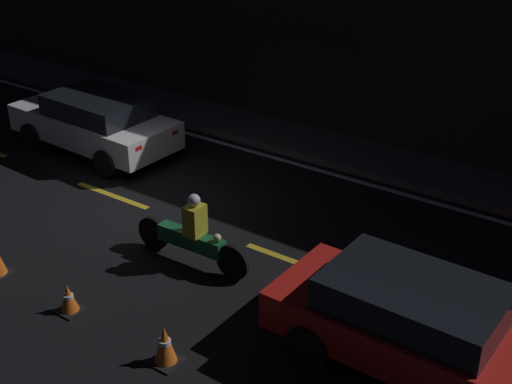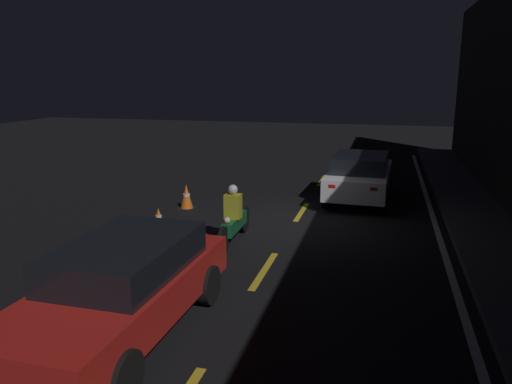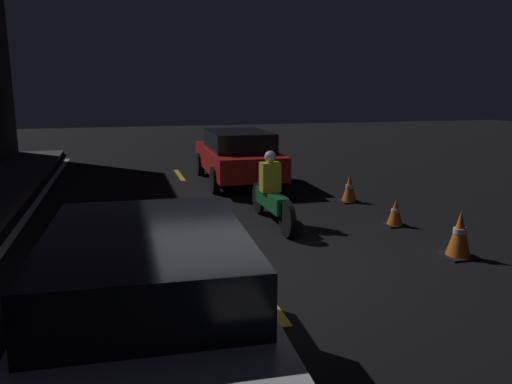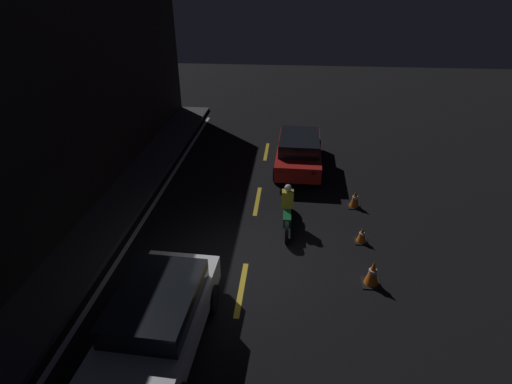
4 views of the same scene
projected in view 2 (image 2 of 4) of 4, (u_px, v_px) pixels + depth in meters
The scene contains 13 objects.
ground_plane at pixel (295, 222), 13.14m from camera, with size 56.00×56.00×0.00m, color black.
raised_curb at pixel (485, 232), 12.00m from camera, with size 28.00×1.64×0.16m.
lane_dash_a at pixel (334, 161), 22.57m from camera, with size 2.00×0.14×0.01m.
lane_dash_b at pixel (322, 180), 18.33m from camera, with size 2.00×0.14×0.01m.
lane_dash_c at pixel (302, 212), 14.09m from camera, with size 2.00×0.14×0.01m.
lane_dash_d at pixel (264, 270), 9.84m from camera, with size 2.00×0.14×0.01m.
lane_solid_kerb at pixel (438, 232), 12.28m from camera, with size 25.20×0.14×0.01m.
sedan_white at pixel (360, 175), 15.39m from camera, with size 4.24×2.02×1.42m.
taxi_red at pixel (122, 286), 7.25m from camera, with size 4.45×1.92×1.41m.
motorcycle at pixel (234, 219), 11.35m from camera, with size 2.41×0.36×1.39m.
traffic_cone_near at pixel (186, 197), 14.34m from camera, with size 0.48×0.48×0.73m.
traffic_cone_mid at pixel (159, 218), 12.62m from camera, with size 0.38×0.38×0.50m.
traffic_cone_far at pixel (115, 241), 10.67m from camera, with size 0.43×0.43×0.63m.
Camera 2 is at (12.48, 2.16, 3.74)m, focal length 35.00 mm.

